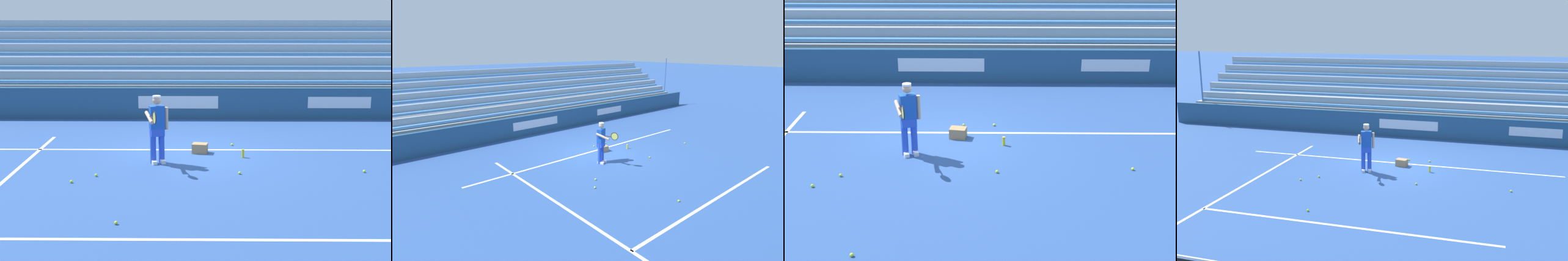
% 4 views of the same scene
% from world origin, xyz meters
% --- Properties ---
extents(ground_plane, '(160.00, 160.00, 0.00)m').
position_xyz_m(ground_plane, '(0.00, 0.00, 0.00)').
color(ground_plane, '#2D5193').
extents(court_baseline_white, '(12.00, 0.10, 0.01)m').
position_xyz_m(court_baseline_white, '(0.00, -0.50, 0.00)').
color(court_baseline_white, white).
rests_on(court_baseline_white, ground).
extents(court_service_line_white, '(8.22, 0.10, 0.01)m').
position_xyz_m(court_service_line_white, '(0.00, 5.50, 0.00)').
color(court_service_line_white, white).
rests_on(court_service_line_white, ground).
extents(back_wall_sponsor_board, '(26.69, 0.25, 1.10)m').
position_xyz_m(back_wall_sponsor_board, '(-0.01, -4.92, 0.55)').
color(back_wall_sponsor_board, navy).
rests_on(back_wall_sponsor_board, ground).
extents(bleacher_stand, '(25.36, 4.00, 3.85)m').
position_xyz_m(bleacher_stand, '(0.00, -7.55, 0.79)').
color(bleacher_stand, '#9EA3A8').
rests_on(bleacher_stand, ground).
extents(tennis_player, '(0.58, 1.07, 1.71)m').
position_xyz_m(tennis_player, '(0.75, 0.83, 0.89)').
color(tennis_player, blue).
rests_on(tennis_player, ground).
extents(ball_box_cardboard, '(0.44, 0.36, 0.26)m').
position_xyz_m(ball_box_cardboard, '(-0.31, -0.19, 0.13)').
color(ball_box_cardboard, '#A87F51').
rests_on(ball_box_cardboard, ground).
extents(tennis_ball_midcourt, '(0.07, 0.07, 0.07)m').
position_xyz_m(tennis_ball_midcourt, '(2.55, 2.46, 0.03)').
color(tennis_ball_midcourt, '#CCE533').
rests_on(tennis_ball_midcourt, ground).
extents(tennis_ball_near_player, '(0.07, 0.07, 0.07)m').
position_xyz_m(tennis_ball_near_player, '(1.19, 4.85, 0.03)').
color(tennis_ball_near_player, '#CCE533').
rests_on(tennis_ball_near_player, ground).
extents(tennis_ball_by_box, '(0.07, 0.07, 0.07)m').
position_xyz_m(tennis_ball_by_box, '(-1.25, 1.76, 0.03)').
color(tennis_ball_by_box, '#CCE533').
rests_on(tennis_ball_by_box, ground).
extents(tennis_ball_toward_net, '(0.07, 0.07, 0.07)m').
position_xyz_m(tennis_ball_toward_net, '(-0.42, -0.97, 0.03)').
color(tennis_ball_toward_net, '#CCE533').
rests_on(tennis_ball_toward_net, ground).
extents(tennis_ball_on_baseline, '(0.07, 0.07, 0.07)m').
position_xyz_m(tennis_ball_on_baseline, '(-4.22, 1.60, 0.03)').
color(tennis_ball_on_baseline, '#CCE533').
rests_on(tennis_ball_on_baseline, ground).
extents(tennis_ball_stray_back, '(0.07, 0.07, 0.07)m').
position_xyz_m(tennis_ball_stray_back, '(2.09, 1.97, 0.03)').
color(tennis_ball_stray_back, '#CCE533').
rests_on(tennis_ball_stray_back, ground).
extents(tennis_ball_far_right, '(0.07, 0.07, 0.07)m').
position_xyz_m(tennis_ball_far_right, '(-1.22, -0.99, 0.03)').
color(tennis_ball_far_right, '#CCE533').
rests_on(tennis_ball_far_right, ground).
extents(water_bottle, '(0.07, 0.07, 0.22)m').
position_xyz_m(water_bottle, '(-1.44, 0.28, 0.11)').
color(water_bottle, yellow).
rests_on(water_bottle, ground).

